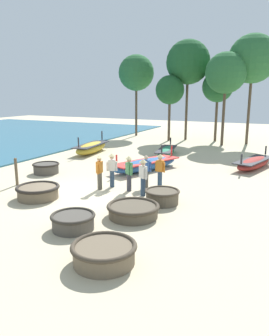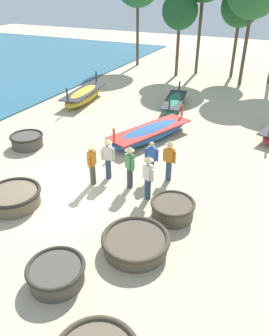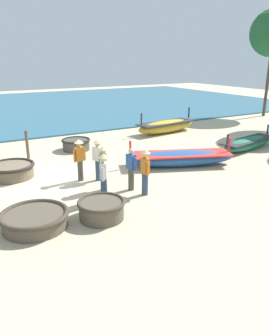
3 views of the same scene
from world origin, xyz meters
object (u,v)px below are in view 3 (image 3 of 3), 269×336
coracle_weathered (11,170)px  fisherman_with_hat (98,157)px  long_boat_white_hull (166,126)px  fisherman_standing_left (145,169)px  coracle_upturned (76,144)px  long_boat_red_hull (180,158)px  fisherman_standing_right (104,174)px  fisherman_by_coracle (103,165)px  fisherman_hauling (131,168)px  fisherman_crouching (80,157)px  coracle_far_right (101,209)px  coracle_tilted (35,219)px  mooring_post_inland (27,145)px  long_boat_blue_hull (248,143)px

coracle_weathered → fisherman_with_hat: bearing=55.3°
long_boat_white_hull → fisherman_standing_left: 10.42m
fisherman_standing_left → coracle_upturned: bearing=-179.6°
long_boat_red_hull → fisherman_standing_right: bearing=-68.1°
coracle_weathered → fisherman_by_coracle: bearing=41.2°
fisherman_hauling → fisherman_standing_right: bearing=-72.1°
fisherman_crouching → fisherman_with_hat: size_ratio=1.00×
coracle_upturned → long_boat_red_hull: bearing=33.2°
fisherman_with_hat → coracle_weathered: bearing=-124.7°
coracle_weathered → fisherman_crouching: size_ratio=1.12×
long_boat_red_hull → fisherman_by_coracle: fisherman_by_coracle is taller
long_boat_white_hull → fisherman_with_hat: bearing=-51.1°
coracle_far_right → fisherman_crouching: fisherman_crouching is taller
coracle_upturned → fisherman_with_hat: fisherman_with_hat is taller
fisherman_standing_left → fisherman_crouching: bearing=-149.3°
fisherman_standing_left → long_boat_red_hull: bearing=123.7°
long_boat_white_hull → coracle_far_right: bearing=-43.7°
coracle_tilted → long_boat_red_hull: long_boat_red_hull is taller
coracle_upturned → mooring_post_inland: mooring_post_inland is taller
long_boat_blue_hull → long_boat_red_hull: bearing=-84.0°
fisherman_crouching → coracle_far_right: bearing=-10.2°
fisherman_by_coracle → fisherman_standing_left: bearing=44.3°
coracle_upturned → mooring_post_inland: 2.60m
long_boat_red_hull → fisherman_by_coracle: 4.35m
fisherman_with_hat → fisherman_standing_left: bearing=21.4°
coracle_weathered → fisherman_by_coracle: 4.15m
fisherman_crouching → fisherman_standing_left: same height
coracle_upturned → long_boat_blue_hull: (4.33, 8.05, -0.01)m
coracle_far_right → mooring_post_inland: size_ratio=1.06×
fisherman_with_hat → mooring_post_inland: size_ratio=1.22×
long_boat_white_hull → long_boat_red_hull: bearing=-29.5°
long_boat_white_hull → fisherman_crouching: (5.63, -8.00, 0.54)m
fisherman_hauling → coracle_weathered: bearing=-134.7°
coracle_weathered → mooring_post_inland: 2.70m
fisherman_by_coracle → fisherman_standing_left: same height
fisherman_by_coracle → mooring_post_inland: size_ratio=1.22×
fisherman_by_coracle → long_boat_white_hull: bearing=132.5°
coracle_upturned → fisherman_by_coracle: bearing=-10.1°
coracle_tilted → coracle_far_right: bearing=77.2°
long_boat_white_hull → fisherman_standing_left: size_ratio=2.75×
coracle_tilted → fisherman_standing_left: fisherman_standing_left is taller
coracle_weathered → fisherman_standing_right: (3.97, 2.31, 0.64)m
fisherman_with_hat → fisherman_by_coracle: 1.07m
coracle_tilted → fisherman_crouching: 3.94m
coracle_upturned → fisherman_hauling: 6.30m
long_boat_blue_hull → fisherman_standing_left: (2.59, -8.00, 0.64)m
coracle_far_right → fisherman_crouching: size_ratio=0.87×
coracle_weathered → long_boat_white_hull: bearing=110.8°
coracle_far_right → long_boat_blue_hull: bearing=109.2°
fisherman_crouching → fisherman_standing_right: (2.25, -0.01, 0.00)m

